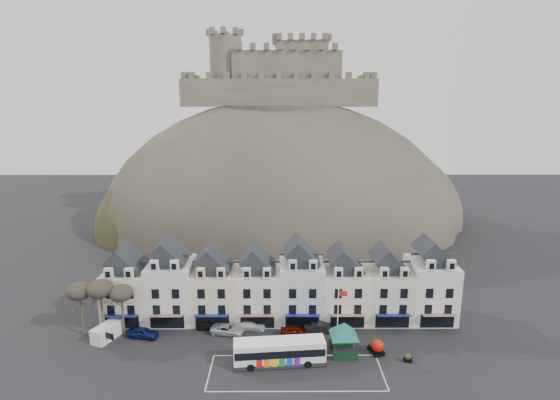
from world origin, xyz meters
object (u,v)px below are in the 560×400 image
(bus, at_px, (279,351))
(white_van, at_px, (108,331))
(car_navy, at_px, (143,333))
(car_maroon, at_px, (295,331))
(car_black, at_px, (208,325))
(red_buoy, at_px, (378,347))
(car_charcoal, at_px, (320,328))
(flagpole, at_px, (339,314))
(car_white, at_px, (251,325))
(bus_shelter, at_px, (344,330))
(car_silver, at_px, (227,329))

(bus, bearing_deg, white_van, 160.58)
(car_navy, relative_size, car_maroon, 1.05)
(car_black, bearing_deg, red_buoy, -103.86)
(bus, xyz_separation_m, car_charcoal, (6.09, 7.84, -1.08))
(red_buoy, distance_m, white_van, 38.59)
(flagpole, xyz_separation_m, car_black, (-18.90, 4.94, -4.40))
(car_white, bearing_deg, bus_shelter, -108.83)
(bus, distance_m, car_silver, 10.87)
(white_van, relative_size, car_black, 1.40)
(car_black, xyz_separation_m, car_silver, (2.99, -1.27, 0.08))
(bus, xyz_separation_m, car_silver, (-7.71, 7.57, -1.18))
(flagpole, height_order, car_maroon, flagpole)
(bus, xyz_separation_m, white_van, (-24.94, 6.34, -0.77))
(car_black, distance_m, car_charcoal, 16.83)
(bus_shelter, relative_size, car_silver, 1.52)
(red_buoy, relative_size, car_maroon, 0.50)
(car_charcoal, bearing_deg, car_black, 76.49)
(bus_shelter, distance_m, red_buoy, 5.33)
(car_white, bearing_deg, car_maroon, -96.83)
(car_white, bearing_deg, car_navy, 106.71)
(car_black, distance_m, car_white, 6.40)
(car_navy, distance_m, car_white, 15.77)
(car_silver, height_order, car_maroon, car_maroon)
(white_van, height_order, car_silver, white_van)
(car_navy, bearing_deg, red_buoy, -86.63)
(car_navy, relative_size, car_charcoal, 0.96)
(red_buoy, xyz_separation_m, car_maroon, (-11.02, 4.96, -0.36))
(car_white, bearing_deg, red_buoy, -102.65)
(car_black, bearing_deg, car_charcoal, -91.59)
(flagpole, distance_m, car_navy, 28.54)
(car_maroon, bearing_deg, red_buoy, -111.59)
(bus_shelter, distance_m, car_white, 14.95)
(white_van, distance_m, car_black, 14.46)
(red_buoy, height_order, car_navy, red_buoy)
(bus, relative_size, car_black, 3.27)
(bus_shelter, relative_size, car_navy, 1.62)
(bus, relative_size, car_white, 2.75)
(bus, distance_m, white_van, 25.75)
(car_black, bearing_deg, white_van, 101.78)
(flagpole, height_order, car_charcoal, flagpole)
(car_white, bearing_deg, bus, -145.77)
(bus, distance_m, car_navy, 20.98)
(red_buoy, xyz_separation_m, car_black, (-24.11, 6.77, -0.50))
(bus_shelter, height_order, white_van, bus_shelter)
(car_silver, bearing_deg, car_black, 76.77)
(car_maroon, bearing_deg, car_white, 77.55)
(bus, xyz_separation_m, car_white, (-4.31, 8.84, -1.22))
(bus_shelter, relative_size, flagpole, 0.85)
(red_buoy, distance_m, flagpole, 6.77)
(red_buoy, relative_size, flagpole, 0.25)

